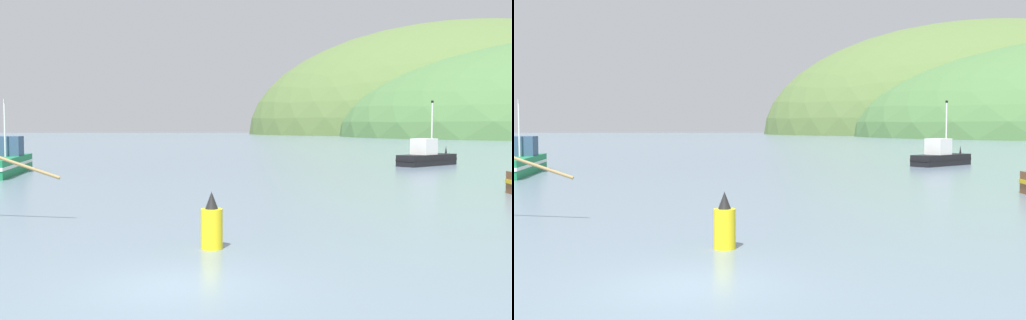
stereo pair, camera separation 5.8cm
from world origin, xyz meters
TOP-DOWN VIEW (x-y plane):
  - ground_plane at (0.00, 0.00)m, footprint 600.00×600.00m
  - hill_far_center at (108.65, 246.56)m, footprint 194.43×155.54m
  - hill_far_left at (78.65, 250.62)m, footprint 128.60×102.88m
  - fishing_boat_green at (-15.10, 32.48)m, footprint 3.54×11.70m
  - fishing_boat_black at (18.93, 40.04)m, footprint 6.41×5.59m
  - channel_buoy at (0.65, 3.98)m, footprint 0.63×0.63m

SIDE VIEW (x-z plane):
  - ground_plane at x=0.00m, z-range 0.00..0.00m
  - hill_far_center at x=108.65m, z-range -47.71..47.71m
  - hill_far_left at x=78.65m, z-range -21.12..21.12m
  - channel_buoy at x=0.65m, z-range -0.14..1.52m
  - fishing_boat_black at x=18.93m, z-range -2.11..3.67m
  - fishing_boat_green at x=-15.10m, z-range -1.89..3.59m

